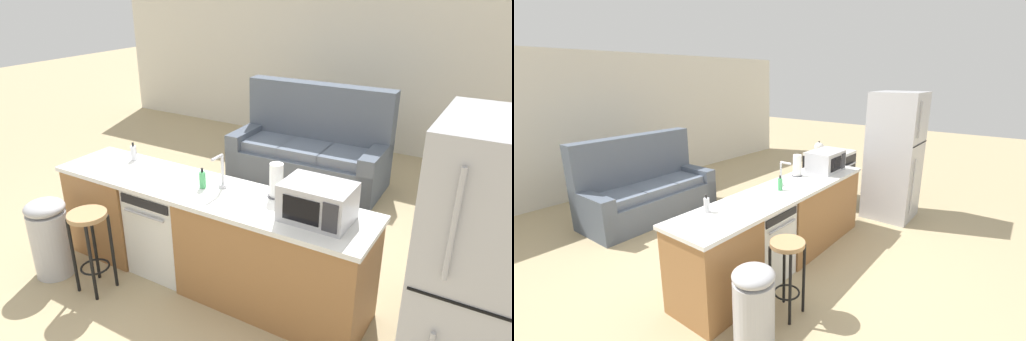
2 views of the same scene
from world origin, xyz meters
The scene contains 15 objects.
ground_plane centered at (0.00, 0.00, 0.00)m, with size 24.00×24.00×0.00m, color tan.
wall_back centered at (0.30, 4.20, 1.30)m, with size 10.00×0.06×2.60m.
kitchen_counter centered at (0.24, 0.00, 0.42)m, with size 2.94×0.66×0.90m.
dishwasher centered at (-0.25, 0.00, 0.42)m, with size 0.58×0.61×0.84m.
stove_range centered at (2.35, 0.55, 0.45)m, with size 0.76×0.68×0.90m.
refrigerator centered at (2.35, -0.55, 0.97)m, with size 0.72×0.73×1.94m.
microwave centered at (1.17, 0.00, 1.04)m, with size 0.50×0.37×0.28m.
sink_faucet centered at (0.28, 0.09, 1.03)m, with size 0.07×0.18×0.30m.
paper_towel_roll centered at (0.74, 0.18, 1.04)m, with size 0.14×0.14×0.28m.
soap_bottle centered at (0.14, 0.01, 0.97)m, with size 0.06×0.06×0.18m.
dish_soap_bottle centered at (-0.82, 0.19, 0.97)m, with size 0.06×0.06×0.18m.
kettle centered at (2.18, 0.68, 0.99)m, with size 0.21×0.17×0.19m.
bar_stool centered at (-0.59, -0.60, 0.54)m, with size 0.32×0.32×0.74m.
trash_bin centered at (-1.10, -0.64, 0.38)m, with size 0.35×0.35×0.74m.
couch centered at (-0.02, 2.54, 0.39)m, with size 2.02×0.95×1.27m.
Camera 1 is at (2.30, -2.72, 2.49)m, focal length 32.00 mm.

